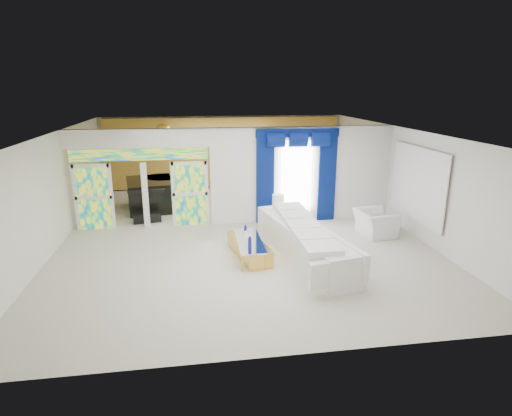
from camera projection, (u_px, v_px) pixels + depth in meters
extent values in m
plane|color=#B7AF9E|center=(240.00, 233.00, 12.48)|extent=(12.00, 12.00, 0.00)
cube|color=white|center=(303.00, 174.00, 13.32)|extent=(5.70, 0.18, 3.00)
cube|color=white|center=(138.00, 138.00, 12.26)|extent=(4.30, 0.18, 0.55)
cube|color=#994C3F|center=(94.00, 197.00, 12.54)|extent=(0.95, 0.04, 2.00)
cube|color=#994C3F|center=(190.00, 194.00, 12.94)|extent=(0.95, 0.04, 2.00)
cube|color=#994C3F|center=(140.00, 155.00, 12.39)|extent=(4.00, 0.05, 0.35)
cube|color=white|center=(296.00, 177.00, 13.20)|extent=(1.00, 0.02, 2.30)
cube|color=#030540|center=(265.00, 180.00, 13.04)|extent=(0.55, 0.10, 2.80)
cube|color=#030540|center=(327.00, 178.00, 13.33)|extent=(0.55, 0.10, 2.80)
cube|color=#030540|center=(298.00, 133.00, 12.79)|extent=(2.60, 0.12, 0.25)
cube|color=white|center=(418.00, 184.00, 11.80)|extent=(0.04, 2.70, 1.90)
cube|color=#AE8629|center=(224.00, 153.00, 17.66)|extent=(9.70, 0.12, 2.90)
cube|color=white|center=(304.00, 242.00, 10.58)|extent=(1.72, 4.34, 0.81)
cube|color=gold|center=(249.00, 248.00, 10.73)|extent=(0.98, 1.96, 0.42)
cube|color=silver|center=(287.00, 219.00, 13.13)|extent=(1.28, 0.55, 0.41)
cylinder|color=white|center=(278.00, 204.00, 12.95)|extent=(0.36, 0.36, 0.58)
imported|color=white|center=(375.00, 223.00, 12.21)|extent=(1.09, 1.22, 0.73)
cube|color=black|center=(151.00, 194.00, 14.84)|extent=(1.86, 2.26, 1.02)
cube|color=black|center=(147.00, 218.00, 13.42)|extent=(0.91, 0.47, 0.29)
cube|color=tan|center=(105.00, 197.00, 14.81)|extent=(0.64, 0.59, 0.83)
sphere|color=gold|center=(163.00, 132.00, 14.64)|extent=(0.60, 0.60, 0.60)
cylinder|color=navy|center=(245.00, 230.00, 11.20)|extent=(0.08, 0.08, 0.17)
cylinder|color=white|center=(248.00, 242.00, 10.37)|extent=(0.10, 0.10, 0.13)
cylinder|color=white|center=(246.00, 235.00, 10.88)|extent=(0.11, 0.11, 0.11)
cylinder|color=navy|center=(250.00, 243.00, 10.15)|extent=(0.09, 0.09, 0.24)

